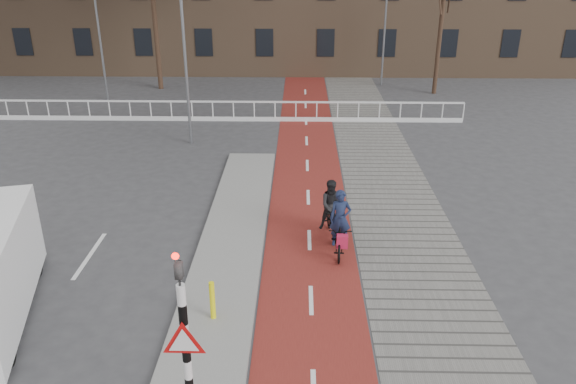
{
  "coord_description": "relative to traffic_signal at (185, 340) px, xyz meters",
  "views": [
    {
      "loc": [
        1.19,
        -9.2,
        7.69
      ],
      "look_at": [
        0.89,
        5.0,
        1.5
      ],
      "focal_mm": 35.0,
      "sensor_mm": 36.0,
      "label": 1
    }
  ],
  "objects": [
    {
      "name": "streetlight_right",
      "position": [
        6.75,
        27.02,
        1.98
      ],
      "size": [
        0.12,
        0.12,
        7.95
      ],
      "primitive_type": "cylinder",
      "color": "slate",
      "rests_on": "ground"
    },
    {
      "name": "traffic_signal",
      "position": [
        0.0,
        0.0,
        0.0
      ],
      "size": [
        0.8,
        0.8,
        3.68
      ],
      "color": "black",
      "rests_on": "curb_island"
    },
    {
      "name": "curb_island",
      "position": [
        -0.1,
        6.02,
        -1.93
      ],
      "size": [
        1.8,
        16.0,
        0.12
      ],
      "primitive_type": "cube",
      "color": "gray",
      "rests_on": "ground"
    },
    {
      "name": "railing",
      "position": [
        -4.4,
        19.02,
        -1.68
      ],
      "size": [
        28.0,
        0.1,
        0.99
      ],
      "color": "silver",
      "rests_on": "ground"
    },
    {
      "name": "sidewalk",
      "position": [
        4.9,
        12.02,
        -1.98
      ],
      "size": [
        3.0,
        60.0,
        0.01
      ],
      "primitive_type": "cube",
      "color": "slate",
      "rests_on": "ground"
    },
    {
      "name": "ground",
      "position": [
        0.6,
        2.02,
        -1.99
      ],
      "size": [
        120.0,
        120.0,
        0.0
      ],
      "primitive_type": "plane",
      "color": "#38383A",
      "rests_on": "ground"
    },
    {
      "name": "bike_lane",
      "position": [
        2.1,
        12.02,
        -1.98
      ],
      "size": [
        2.5,
        60.0,
        0.01
      ],
      "primitive_type": "cube",
      "color": "maroon",
      "rests_on": "ground"
    },
    {
      "name": "cyclist_far",
      "position": [
        2.74,
        7.28,
        -1.26
      ],
      "size": [
        0.78,
        1.62,
        1.73
      ],
      "rotation": [
        0.0,
        0.0,
        0.11
      ],
      "color": "black",
      "rests_on": "bike_lane"
    },
    {
      "name": "bollard",
      "position": [
        -0.09,
        3.13,
        -1.41
      ],
      "size": [
        0.12,
        0.12,
        0.92
      ],
      "primitive_type": "cylinder",
      "color": "#FDF40E",
      "rests_on": "curb_island"
    },
    {
      "name": "tree_right",
      "position": [
        9.5,
        24.87,
        1.5
      ],
      "size": [
        0.24,
        0.24,
        6.99
      ],
      "primitive_type": "cylinder",
      "color": "#311F16",
      "rests_on": "ground"
    },
    {
      "name": "cyclist_near",
      "position": [
        2.91,
        6.32,
        -1.37
      ],
      "size": [
        0.7,
        1.77,
        1.83
      ],
      "rotation": [
        0.0,
        0.0,
        -0.05
      ],
      "color": "black",
      "rests_on": "bike_lane"
    },
    {
      "name": "tree_mid",
      "position": [
        -6.49,
        25.73,
        2.12
      ],
      "size": [
        0.28,
        0.28,
        8.22
      ],
      "primitive_type": "cylinder",
      "color": "#311F16",
      "rests_on": "ground"
    },
    {
      "name": "streetlight_near",
      "position": [
        -2.85,
        15.61,
        2.21
      ],
      "size": [
        0.12,
        0.12,
        8.4
      ],
      "primitive_type": "cylinder",
      "color": "slate",
      "rests_on": "ground"
    },
    {
      "name": "streetlight_left",
      "position": [
        -8.81,
        23.01,
        2.46
      ],
      "size": [
        0.12,
        0.12,
        8.9
      ],
      "primitive_type": "cylinder",
      "color": "slate",
      "rests_on": "ground"
    }
  ]
}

